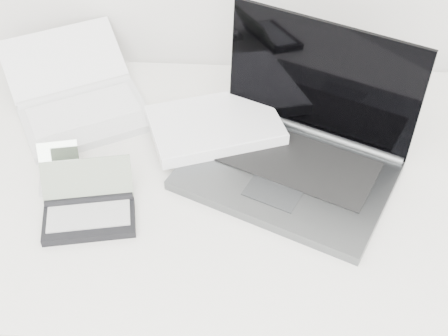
# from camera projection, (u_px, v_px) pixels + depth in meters

# --- Properties ---
(desk) EXTENTS (1.60, 0.80, 0.73)m
(desk) POSITION_uv_depth(u_px,v_px,m) (239.00, 191.00, 1.35)
(desk) COLOR white
(desk) RESTS_ON ground
(laptop_large) EXTENTS (0.58, 0.48, 0.29)m
(laptop_large) POSITION_uv_depth(u_px,v_px,m) (274.00, 141.00, 1.32)
(laptop_large) COLOR #515355
(laptop_large) RESTS_ON desk
(netbook_open_white) EXTENTS (0.41, 0.44, 0.11)m
(netbook_open_white) POSITION_uv_depth(u_px,v_px,m) (79.00, 101.00, 1.46)
(netbook_open_white) COLOR silver
(netbook_open_white) RESTS_ON desk
(pda_silver) EXTENTS (0.10, 0.12, 0.06)m
(pda_silver) POSITION_uv_depth(u_px,v_px,m) (60.00, 174.00, 1.30)
(pda_silver) COLOR silver
(pda_silver) RESTS_ON desk
(palmtop_charcoal) EXTENTS (0.20, 0.18, 0.09)m
(palmtop_charcoal) POSITION_uv_depth(u_px,v_px,m) (89.00, 210.00, 1.22)
(palmtop_charcoal) COLOR black
(palmtop_charcoal) RESTS_ON desk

